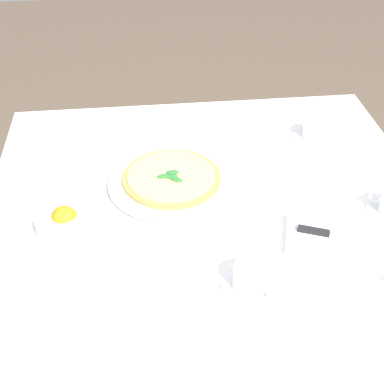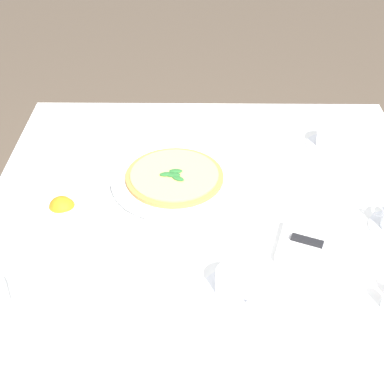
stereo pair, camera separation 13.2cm
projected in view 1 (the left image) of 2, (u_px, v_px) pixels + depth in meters
The scene contains 10 objects.
ground_plane at pixel (208, 375), 1.79m from camera, with size 8.00×8.00×0.00m, color brown.
dining_table at pixel (212, 247), 1.43m from camera, with size 1.16×1.16×0.72m.
pizza_plate at pixel (172, 181), 1.44m from camera, with size 0.34×0.34×0.02m.
pizza at pixel (172, 177), 1.43m from camera, with size 0.27×0.27×0.02m.
coffee_cup_far_left at pixel (251, 279), 1.13m from camera, with size 0.13×0.13×0.06m.
coffee_cup_back_corner at pixel (315, 130), 1.62m from camera, with size 0.13×0.13×0.06m.
water_glass_near_right at pixel (13, 327), 1.00m from camera, with size 0.07×0.07×0.12m.
napkin_folded at pixel (333, 239), 1.26m from camera, with size 0.25×0.19×0.02m.
dinner_knife at pixel (335, 235), 1.25m from camera, with size 0.19×0.09×0.01m.
citrus_bowl at pixel (67, 221), 1.28m from camera, with size 0.15×0.15×0.07m.
Camera 1 is at (-0.17, -1.02, 1.59)m, focal length 49.71 mm.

